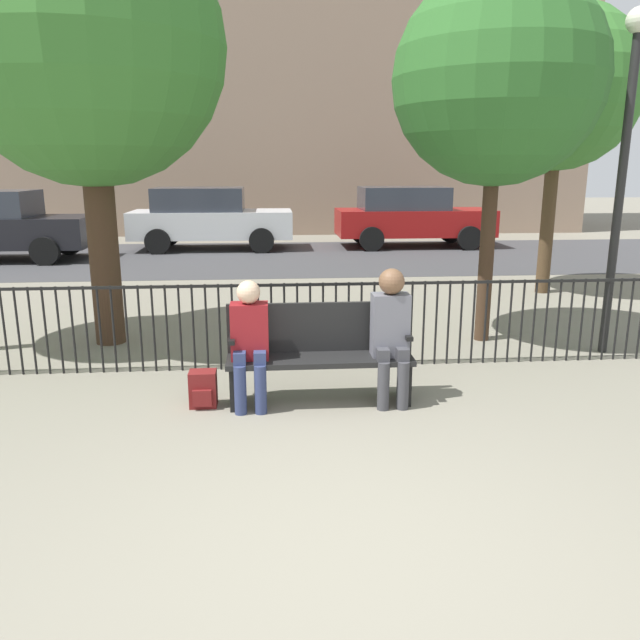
# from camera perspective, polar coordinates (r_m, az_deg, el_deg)

# --- Properties ---
(ground_plane) EXTENTS (80.00, 80.00, 0.00)m
(ground_plane) POSITION_cam_1_polar(r_m,az_deg,el_deg) (3.86, 3.01, -20.25)
(ground_plane) COLOR gray
(park_bench) EXTENTS (1.72, 0.45, 0.92)m
(park_bench) POSITION_cam_1_polar(r_m,az_deg,el_deg) (5.85, -0.06, -2.73)
(park_bench) COLOR black
(park_bench) RESTS_ON ground
(seated_person_0) EXTENTS (0.34, 0.39, 1.18)m
(seated_person_0) POSITION_cam_1_polar(r_m,az_deg,el_deg) (5.66, -6.45, -1.58)
(seated_person_0) COLOR navy
(seated_person_0) RESTS_ON ground
(seated_person_1) EXTENTS (0.34, 0.39, 1.27)m
(seated_person_1) POSITION_cam_1_polar(r_m,az_deg,el_deg) (5.75, 6.50, -0.74)
(seated_person_1) COLOR #3D3D42
(seated_person_1) RESTS_ON ground
(backpack) EXTENTS (0.25, 0.23, 0.34)m
(backpack) POSITION_cam_1_polar(r_m,az_deg,el_deg) (5.88, -10.64, -6.24)
(backpack) COLOR maroon
(backpack) RESTS_ON ground
(fence_railing) EXTENTS (9.01, 0.03, 0.95)m
(fence_railing) POSITION_cam_1_polar(r_m,az_deg,el_deg) (6.78, -0.87, 0.18)
(fence_railing) COLOR black
(fence_railing) RESTS_ON ground
(tree_1) EXTENTS (2.67, 2.67, 4.75)m
(tree_1) POSITION_cam_1_polar(r_m,az_deg,el_deg) (11.56, 21.03, 19.15)
(tree_1) COLOR #4C3823
(tree_1) RESTS_ON ground
(tree_2) EXTENTS (2.47, 2.47, 4.39)m
(tree_2) POSITION_cam_1_polar(r_m,az_deg,el_deg) (8.05, 15.95, 20.38)
(tree_2) COLOR #422D1E
(tree_2) RESTS_ON ground
(tree_3) EXTENTS (3.16, 3.16, 5.07)m
(tree_3) POSITION_cam_1_polar(r_m,az_deg,el_deg) (8.14, -20.55, 22.28)
(tree_3) COLOR #422D1E
(tree_3) RESTS_ON ground
(lamp_post) EXTENTS (0.28, 0.28, 3.81)m
(lamp_post) POSITION_cam_1_polar(r_m,az_deg,el_deg) (7.95, 26.23, 14.98)
(lamp_post) COLOR black
(lamp_post) RESTS_ON ground
(street_surface) EXTENTS (24.00, 6.00, 0.01)m
(street_surface) POSITION_cam_1_polar(r_m,az_deg,el_deg) (15.33, -2.96, 5.77)
(street_surface) COLOR #3D3D3F
(street_surface) RESTS_ON ground
(parked_car_1) EXTENTS (4.20, 1.94, 1.62)m
(parked_car_1) POSITION_cam_1_polar(r_m,az_deg,el_deg) (17.43, 8.29, 9.40)
(parked_car_1) COLOR maroon
(parked_car_1) RESTS_ON ground
(parked_car_2) EXTENTS (4.20, 1.94, 1.62)m
(parked_car_2) POSITION_cam_1_polar(r_m,az_deg,el_deg) (16.96, -10.15, 9.21)
(parked_car_2) COLOR silver
(parked_car_2) RESTS_ON ground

